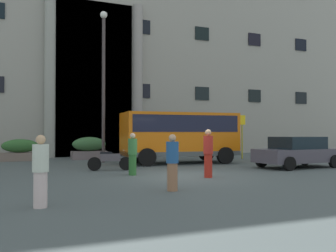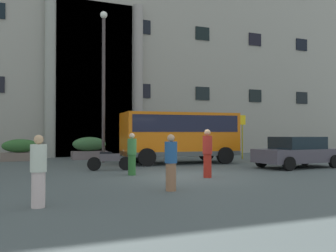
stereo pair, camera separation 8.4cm
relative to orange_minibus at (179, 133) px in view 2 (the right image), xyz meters
name	(u,v)px [view 2 (the right image)]	position (x,y,z in m)	size (l,w,h in m)	color
ground_plane	(187,178)	(-2.11, -5.50, -1.69)	(80.00, 64.00, 0.12)	#475151
office_building_facade	(97,23)	(-2.11, 11.99, 9.13)	(43.26, 9.61, 21.52)	gray
orange_minibus	(179,133)	(0.00, 0.00, 0.00)	(6.29, 3.10, 2.72)	orange
bus_stop_sign	(242,132)	(5.07, 1.57, 0.08)	(0.44, 0.08, 2.77)	#A09513
hedge_planter_entrance_left	(89,149)	(-3.99, 4.88, -0.96)	(2.16, 0.93, 1.38)	slate
hedge_planter_east	(20,150)	(-8.00, 5.07, -1.01)	(2.13, 0.85, 1.28)	#706056
hedge_planter_far_west	(205,145)	(4.12, 4.82, -0.85)	(1.88, 0.77, 1.61)	slate
parked_hatchback_near	(297,152)	(4.20, -4.40, -0.88)	(4.24, 2.25, 1.47)	#48434E
motorcycle_far_end	(279,155)	(5.02, -2.07, -1.18)	(1.91, 0.55, 0.89)	black
scooter_by_planter	(109,160)	(-4.43, -2.34, -1.17)	(1.95, 0.66, 0.89)	black
pedestrian_woman_dark_dress	(207,153)	(-1.63, -6.23, -0.72)	(0.36, 0.36, 1.79)	#AF2418
pedestrian_man_crossing	(132,154)	(-4.00, -4.42, -0.80)	(0.36, 0.36, 1.65)	#2A642B
pedestrian_woman_with_bag	(171,162)	(-4.09, -8.60, -0.81)	(0.36, 0.36, 1.63)	#946547
pedestrian_man_red_shirt	(38,171)	(-7.74, -9.67, -0.81)	(0.36, 0.36, 1.63)	beige
lamppost_plaza_centre	(104,75)	(-3.72, 2.10, 3.25)	(0.40, 0.40, 8.48)	#3E3635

